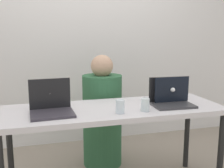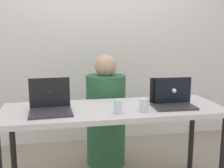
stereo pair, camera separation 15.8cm
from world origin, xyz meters
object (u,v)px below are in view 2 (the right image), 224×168
object	(u,v)px
laptop_back_right	(169,97)
water_glass_right	(144,106)
laptop_front_left	(50,105)
water_glass_center	(118,108)
laptop_front_right	(172,100)
person_at_center	(106,117)

from	to	relation	value
laptop_back_right	water_glass_right	distance (m)	0.37
laptop_front_left	laptop_back_right	distance (m)	0.99
water_glass_right	water_glass_center	world-z (taller)	water_glass_center
laptop_front_left	water_glass_right	distance (m)	0.70
laptop_front_right	water_glass_right	xyz separation A→B (m)	(-0.27, -0.12, -0.01)
person_at_center	water_glass_right	size ratio (longest dim) A/B	11.44
water_glass_center	person_at_center	bearing A→B (deg)	87.43
laptop_front_left	laptop_back_right	bearing A→B (deg)	2.52
laptop_front_left	laptop_front_right	size ratio (longest dim) A/B	0.96
laptop_front_left	laptop_front_right	bearing A→B (deg)	-3.86
laptop_back_right	laptop_front_right	bearing A→B (deg)	77.17
person_at_center	laptop_back_right	distance (m)	0.74
person_at_center	water_glass_center	xyz separation A→B (m)	(-0.03, -0.72, 0.29)
laptop_front_left	laptop_front_right	distance (m)	0.96
laptop_front_left	water_glass_center	bearing A→B (deg)	-17.80
water_glass_right	laptop_back_right	bearing A→B (deg)	37.09
person_at_center	laptop_back_right	bearing A→B (deg)	145.26
laptop_back_right	water_glass_center	distance (m)	0.55
laptop_front_right	water_glass_right	size ratio (longest dim) A/B	3.38
laptop_front_right	water_glass_right	distance (m)	0.30
person_at_center	water_glass_right	distance (m)	0.79
person_at_center	water_glass_right	bearing A→B (deg)	114.96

